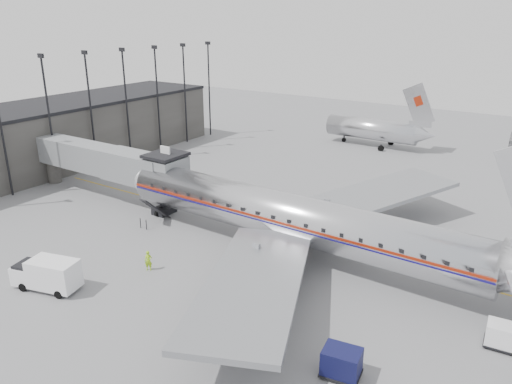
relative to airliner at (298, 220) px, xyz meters
The scene contains 11 objects.
ground 8.15m from the airliner, 156.40° to the right, with size 160.00×160.00×0.00m, color slate.
terminal 41.43m from the airliner, behind, with size 12.00×46.00×8.00m, color #3A3835.
apron_line 5.88m from the airliner, 141.74° to the left, with size 0.15×60.00×0.01m, color gold.
jet_bridge 23.52m from the airliner, behind, with size 21.00×6.20×7.10m.
floodlight_masts 36.12m from the airliner, 163.73° to the left, with size 0.90×42.25×15.25m.
distant_aircraft_near 39.96m from the airliner, 102.46° to the left, with size 16.39×3.20×10.26m.
airliner is the anchor object (origin of this frame).
service_van 20.06m from the airliner, 130.22° to the right, with size 5.47×3.24×2.42m.
baggage_cart_navy 15.37m from the airliner, 51.32° to the right, with size 2.46×2.02×1.75m.
baggage_cart_white 17.29m from the airliner, 13.15° to the right, with size 2.15×1.72×1.59m.
ramp_worker 12.72m from the airliner, 133.98° to the right, with size 0.61×0.40×1.66m, color #9AD118.
Camera 1 is at (25.23, -30.92, 19.60)m, focal length 35.00 mm.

